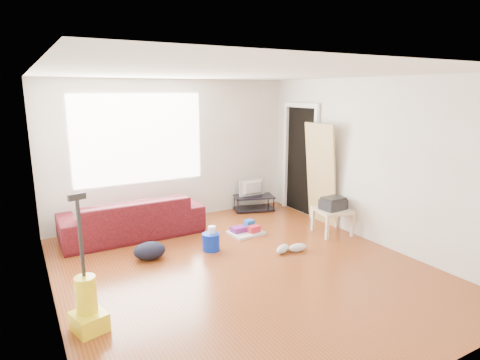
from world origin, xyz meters
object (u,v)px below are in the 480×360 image
tv_stand (254,203)px  sofa (134,236)px  side_table (333,213)px  backpack (150,259)px  cleaning_tray (246,230)px  vacuum (87,305)px  bucket (211,250)px

tv_stand → sofa: bearing=-156.0°
side_table → backpack: 2.98m
tv_stand → cleaning_tray: bearing=-108.9°
sofa → cleaning_tray: 1.83m
backpack → vacuum: size_ratio=0.32×
side_table → cleaning_tray: size_ratio=1.07×
bucket → vacuum: vacuum is taller
sofa → bucket: (0.84, -1.15, 0.00)m
cleaning_tray → vacuum: (-2.71, -1.56, 0.20)m
sofa → side_table: 3.26m
cleaning_tray → vacuum: size_ratio=0.41×
side_table → bucket: (-2.04, 0.34, -0.35)m
tv_stand → cleaning_tray: size_ratio=1.56×
bucket → vacuum: bearing=-147.5°
backpack → vacuum: 1.72m
tv_stand → vacuum: size_ratio=0.63×
side_table → tv_stand: bearing=103.8°
vacuum → side_table: bearing=-2.9°
vacuum → sofa: bearing=50.3°
sofa → bucket: bearing=126.1°
side_table → vacuum: bearing=-167.5°
tv_stand → vacuum: vacuum is taller
tv_stand → backpack: 2.81m
bucket → backpack: size_ratio=0.58×
side_table → bucket: size_ratio=2.32×
sofa → vacuum: 2.61m
sofa → tv_stand: 2.46m
bucket → backpack: (-0.88, 0.13, 0.00)m
sofa → bucket: 1.43m
side_table → sofa: bearing=152.6°
side_table → bucket: bearing=170.5°
tv_stand → vacuum: (-3.52, -2.64, 0.10)m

